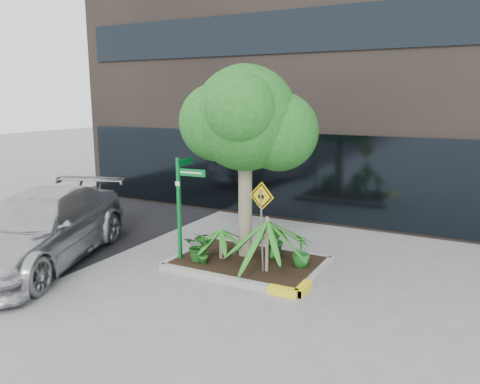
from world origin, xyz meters
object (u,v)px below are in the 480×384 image
at_px(street_sign_post, 182,199).
at_px(cattle_sign, 262,212).
at_px(tree, 246,118).
at_px(parked_car, 40,228).

bearing_deg(street_sign_post, cattle_sign, -3.43).
relative_size(street_sign_post, cattle_sign, 1.27).
bearing_deg(tree, cattle_sign, -46.49).
bearing_deg(cattle_sign, parked_car, -152.31).
height_order(tree, cattle_sign, tree).
height_order(street_sign_post, cattle_sign, street_sign_post).
height_order(parked_car, cattle_sign, cattle_sign).
distance_m(parked_car, cattle_sign, 5.16).
height_order(tree, street_sign_post, tree).
bearing_deg(street_sign_post, parked_car, -158.53).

